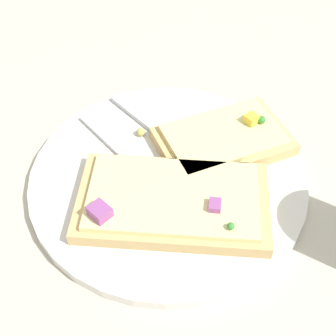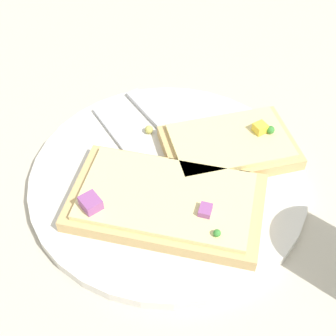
# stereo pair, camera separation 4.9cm
# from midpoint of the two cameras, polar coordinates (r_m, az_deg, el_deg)

# --- Properties ---
(ground_plane) EXTENTS (4.00, 4.00, 0.00)m
(ground_plane) POSITION_cam_midpoint_polar(r_m,az_deg,el_deg) (0.50, 2.77, -1.82)
(ground_plane) COLOR #BCB29E
(plate) EXTENTS (0.29, 0.29, 0.01)m
(plate) POSITION_cam_midpoint_polar(r_m,az_deg,el_deg) (0.50, 2.79, -1.38)
(plate) COLOR silver
(plate) RESTS_ON ground
(fork) EXTENTS (0.08, 0.19, 0.01)m
(fork) POSITION_cam_midpoint_polar(r_m,az_deg,el_deg) (0.50, -0.38, -0.06)
(fork) COLOR #B7B7BC
(fork) RESTS_ON plate
(knife) EXTENTS (0.09, 0.20, 0.01)m
(knife) POSITION_cam_midpoint_polar(r_m,az_deg,el_deg) (0.54, 2.65, 4.28)
(knife) COLOR #B7B7BC
(knife) RESTS_ON plate
(pizza_slice_main) EXTENTS (0.22, 0.18, 0.03)m
(pizza_slice_main) POSITION_cam_midpoint_polar(r_m,az_deg,el_deg) (0.46, 2.78, -4.20)
(pizza_slice_main) COLOR tan
(pizza_slice_main) RESTS_ON plate
(pizza_slice_corner) EXTENTS (0.14, 0.09, 0.03)m
(pizza_slice_corner) POSITION_cam_midpoint_polar(r_m,az_deg,el_deg) (0.52, 10.21, 2.55)
(pizza_slice_corner) COLOR tan
(pizza_slice_corner) RESTS_ON plate
(crumb_scatter) EXTENTS (0.06, 0.17, 0.01)m
(crumb_scatter) POSITION_cam_midpoint_polar(r_m,az_deg,el_deg) (0.48, 2.00, -2.72)
(crumb_scatter) COLOR #DFB86D
(crumb_scatter) RESTS_ON plate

